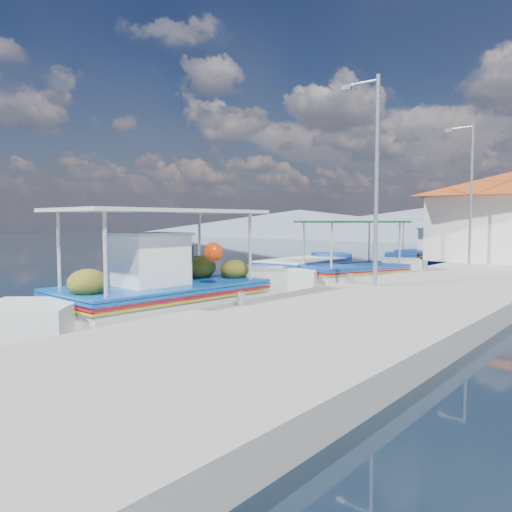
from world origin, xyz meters
The scene contains 9 objects.
ground centered at (0.00, 0.00, 0.00)m, with size 160.00×160.00×0.00m, color black.
quay centered at (5.90, 6.00, 0.25)m, with size 5.00×44.00×0.50m, color gray.
bollards centered at (3.80, 5.25, 0.65)m, with size 0.20×17.20×0.30m.
main_caique centered at (1.63, -3.37, 0.57)m, with size 2.97×8.92×2.94m.
caique_green_canopy centered at (2.08, 5.27, 0.39)m, with size 3.71×6.60×2.64m.
caique_blue_hull centered at (-0.27, 5.48, 0.34)m, with size 2.25×6.99×1.24m.
caique_far centered at (1.53, 16.25, 0.52)m, with size 4.37×7.34×2.80m.
lamp_post_near centered at (4.51, 2.00, 3.85)m, with size 1.21×0.14×6.00m.
lamp_post_far centered at (4.51, 11.00, 3.85)m, with size 1.21×0.14×6.00m.
Camera 1 is at (11.07, -11.36, 2.37)m, focal length 35.18 mm.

